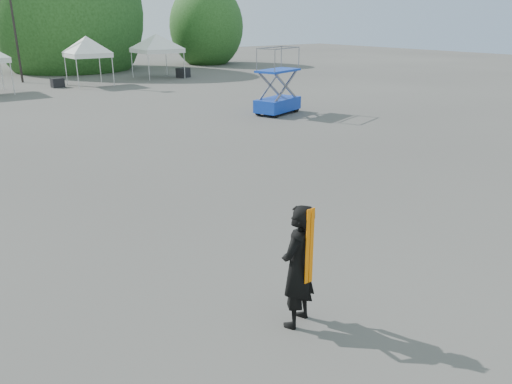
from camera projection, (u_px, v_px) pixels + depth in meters
ground at (241, 240)px, 10.79m from camera, size 120.00×120.00×0.00m
light_pole_east at (11, 2)px, 34.79m from camera, size 0.60×0.25×9.80m
tree_mid_e at (67, 13)px, 43.69m from camera, size 5.12×5.12×7.79m
tree_far_e at (206, 27)px, 49.96m from camera, size 3.84×3.84×5.84m
tent_f at (86, 40)px, 33.95m from camera, size 3.75×3.75×3.88m
tent_g at (156, 37)px, 38.36m from camera, size 4.53×4.53×3.88m
man at (298, 266)px, 7.55m from camera, size 0.85×0.71×1.98m
scissor_lift at (278, 81)px, 24.29m from camera, size 2.72×1.92×3.18m
crate_mid at (58, 83)px, 33.93m from camera, size 0.82×0.65×0.62m
crate_east at (183, 73)px, 39.46m from camera, size 1.17×1.06×0.75m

